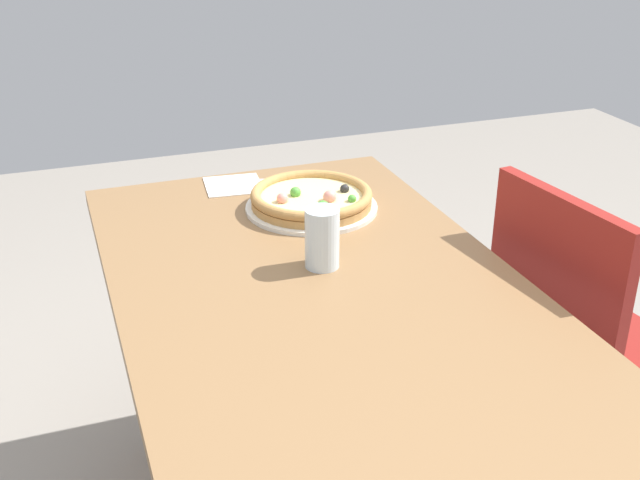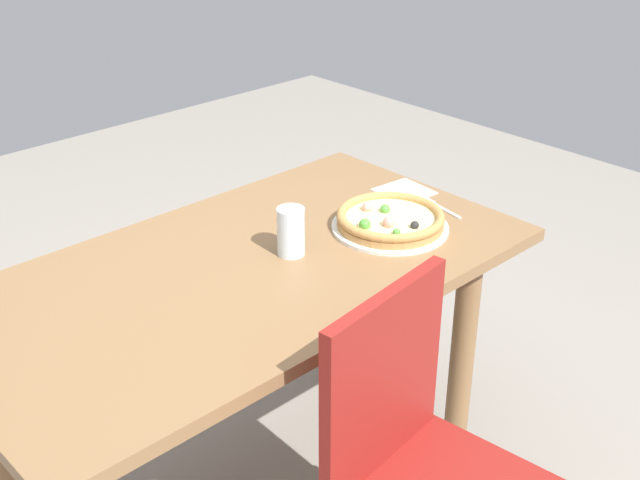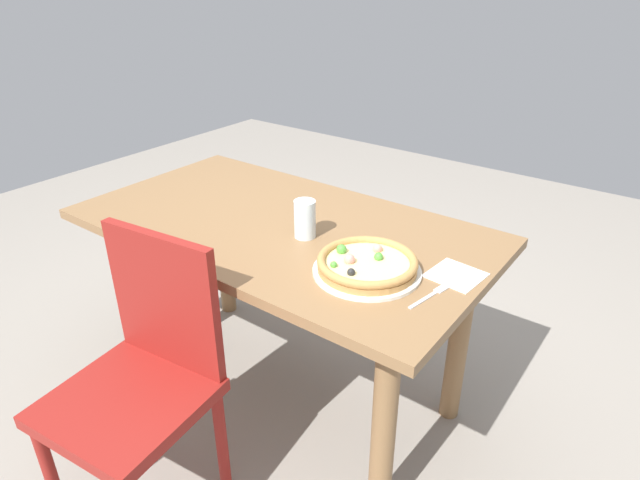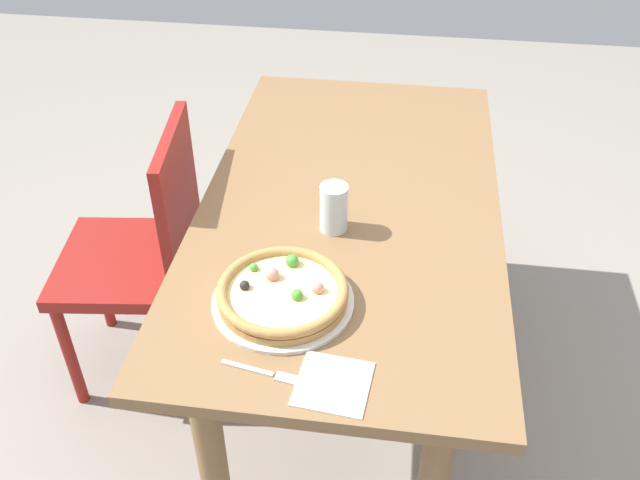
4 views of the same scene
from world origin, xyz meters
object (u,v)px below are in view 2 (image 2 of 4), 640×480
Objects in this scene: plate at (390,227)px; fork at (437,206)px; pizza at (390,219)px; napkin at (404,191)px; dining_table at (246,307)px; drinking_glass at (291,232)px; chair_near at (426,474)px.

plate reaches higher than fork.
plate is 0.20m from fork.
pizza reaches higher than fork.
pizza is at bearing -147.21° from napkin.
dining_table is 0.63m from napkin.
dining_table is at bearing 167.10° from drinking_glass.
napkin is (0.49, 0.06, -0.06)m from drinking_glass.
napkin is at bearing 32.91° from plate.
pizza is 1.73× the size of fork.
drinking_glass is (-0.49, 0.07, 0.06)m from fork.
fork is (0.62, 0.50, 0.25)m from chair_near.
napkin is (0.21, 0.14, -0.00)m from plate.
dining_table is 0.45m from pizza.
drinking_glass is (-0.28, 0.08, 0.03)m from pizza.
dining_table is at bearing 91.42° from fork.
dining_table is at bearing -177.14° from napkin.
plate is at bearing 102.28° from fork.
chair_near reaches higher than pizza.
dining_table is 4.97× the size of pizza.
fork is (0.20, 0.01, -0.03)m from pizza.
dining_table is 11.46× the size of drinking_glass.
pizza is (0.41, -0.11, 0.14)m from dining_table.
chair_near is (-0.01, -0.60, -0.13)m from dining_table.
chair_near is at bearing -103.41° from drinking_glass.
chair_near reaches higher than drinking_glass.
pizza is (-0.00, -0.00, 0.03)m from plate.
dining_table is 4.58× the size of plate.
pizza is at bearing -177.28° from plate.
drinking_glass reaches higher than pizza.
dining_table is 0.62m from chair_near.
pizza is at bearing -15.06° from drinking_glass.
drinking_glass is (0.14, 0.57, 0.31)m from chair_near.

